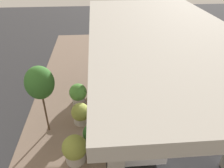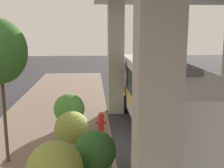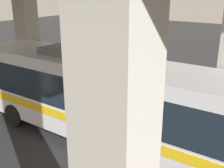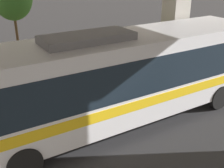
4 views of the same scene
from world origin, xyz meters
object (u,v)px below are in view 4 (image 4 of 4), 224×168
Objects in this scene: fire_hydrant at (98,81)px; planter_middle at (96,62)px; bus at (119,75)px; planter_extra at (50,74)px.

planter_middle is (-1.53, 0.72, 0.37)m from fire_hydrant.
bus reaches higher than planter_middle.
bus reaches higher than planter_extra.
fire_hydrant is 2.25m from planter_extra.
fire_hydrant is at bearing 166.38° from bus.
planter_extra is at bearing -163.60° from bus.
planter_extra is at bearing -123.05° from fire_hydrant.
planter_middle is at bearing 96.92° from planter_extra.
fire_hydrant is (-2.82, 0.68, -1.37)m from bus.
planter_extra is at bearing -83.08° from planter_middle.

